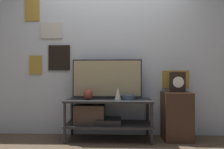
{
  "coord_description": "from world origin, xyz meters",
  "views": [
    {
      "loc": [
        0.17,
        -2.94,
        0.96
      ],
      "look_at": [
        0.05,
        0.3,
        0.97
      ],
      "focal_mm": 35.0,
      "sensor_mm": 36.0,
      "label": 1
    }
  ],
  "objects_px": {
    "vase_slim_bronze": "(118,93)",
    "vase_wide_bowl": "(129,97)",
    "mantel_clock": "(177,82)",
    "television": "(107,78)",
    "vase_urn_stoneware": "(88,94)"
  },
  "relations": [
    {
      "from": "vase_slim_bronze",
      "to": "vase_urn_stoneware",
      "type": "bearing_deg",
      "value": 178.76
    },
    {
      "from": "vase_wide_bowl",
      "to": "vase_slim_bronze",
      "type": "bearing_deg",
      "value": -174.17
    },
    {
      "from": "vase_wide_bowl",
      "to": "television",
      "type": "bearing_deg",
      "value": 153.67
    },
    {
      "from": "vase_slim_bronze",
      "to": "mantel_clock",
      "type": "relative_size",
      "value": 0.64
    },
    {
      "from": "vase_slim_bronze",
      "to": "vase_wide_bowl",
      "type": "bearing_deg",
      "value": 5.83
    },
    {
      "from": "television",
      "to": "mantel_clock",
      "type": "relative_size",
      "value": 3.57
    },
    {
      "from": "television",
      "to": "mantel_clock",
      "type": "xyz_separation_m",
      "value": [
        1.06,
        -0.04,
        -0.05
      ]
    },
    {
      "from": "television",
      "to": "mantel_clock",
      "type": "bearing_deg",
      "value": -2.24
    },
    {
      "from": "vase_wide_bowl",
      "to": "vase_urn_stoneware",
      "type": "distance_m",
      "value": 0.6
    },
    {
      "from": "vase_wide_bowl",
      "to": "vase_slim_bronze",
      "type": "height_order",
      "value": "vase_slim_bronze"
    },
    {
      "from": "vase_wide_bowl",
      "to": "vase_slim_bronze",
      "type": "relative_size",
      "value": 0.99
    },
    {
      "from": "vase_wide_bowl",
      "to": "vase_slim_bronze",
      "type": "xyz_separation_m",
      "value": [
        -0.16,
        -0.02,
        0.06
      ]
    },
    {
      "from": "vase_urn_stoneware",
      "to": "vase_slim_bronze",
      "type": "xyz_separation_m",
      "value": [
        0.44,
        -0.01,
        0.01
      ]
    },
    {
      "from": "television",
      "to": "vase_urn_stoneware",
      "type": "relative_size",
      "value": 6.53
    },
    {
      "from": "vase_wide_bowl",
      "to": "mantel_clock",
      "type": "distance_m",
      "value": 0.78
    }
  ]
}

